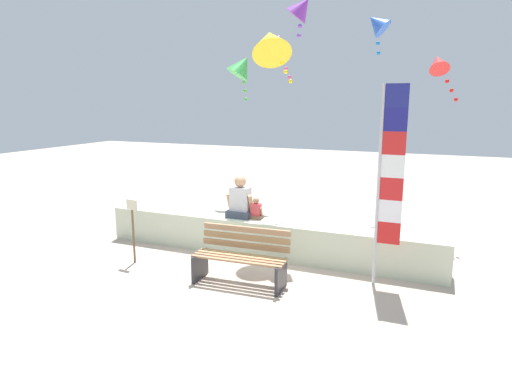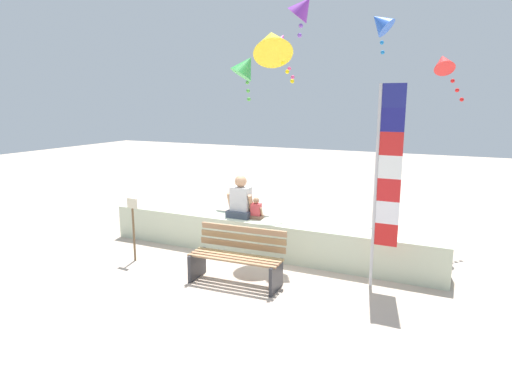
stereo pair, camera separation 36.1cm
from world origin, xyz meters
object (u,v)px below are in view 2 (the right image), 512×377
kite_yellow (272,43)px  kite_purple (303,7)px  sign_post (133,224)px  park_bench (237,258)px  person_adult (241,201)px  flag_banner (385,175)px  person_child (256,210)px  kite_magenta (279,44)px  kite_green (246,66)px  kite_blue (380,23)px  kite_red (444,63)px

kite_yellow → kite_purple: size_ratio=1.42×
kite_yellow → sign_post: 4.31m
park_bench → person_adult: (-0.67, 1.43, 0.59)m
flag_banner → sign_post: (-4.30, -0.72, -1.10)m
person_child → kite_magenta: bearing=98.7°
flag_banner → kite_yellow: size_ratio=2.57×
kite_green → person_adult: bearing=-67.2°
kite_yellow → person_adult: bearing=-117.0°
flag_banner → kite_magenta: kite_magenta is taller
person_adult → person_child: bearing=0.1°
kite_purple → flag_banner: bearing=-36.7°
person_child → flag_banner: (2.46, -0.65, 0.96)m
person_adult → kite_yellow: 3.10m
kite_magenta → kite_blue: bearing=2.1°
park_bench → person_child: person_child is taller
sign_post → flag_banner: bearing=9.5°
kite_magenta → kite_green: bearing=-167.1°
park_bench → kite_blue: 5.36m
kite_red → kite_green: size_ratio=0.94×
park_bench → kite_red: bearing=53.6°
park_bench → kite_magenta: kite_magenta is taller
kite_red → kite_green: (-4.00, -0.66, 0.02)m
kite_blue → sign_post: (-3.67, -3.16, -3.71)m
kite_magenta → kite_yellow: kite_yellow is taller
kite_yellow → kite_red: 3.39m
kite_purple → kite_green: 2.03m
kite_red → kite_green: kite_green is taller
park_bench → kite_magenta: 4.90m
park_bench → flag_banner: size_ratio=0.49×
person_child → kite_purple: 3.88m
kite_magenta → flag_banner: bearing=-41.0°
person_adult → sign_post: (-1.51, -1.37, -0.30)m
kite_red → kite_blue: bearing=-160.8°
kite_purple → kite_green: kite_purple is taller
park_bench → kite_yellow: size_ratio=1.26×
kite_red → kite_yellow: bearing=-153.2°
kite_blue → sign_post: bearing=-139.3°
person_child → kite_blue: bearing=44.3°
kite_blue → sign_post: 6.10m
person_child → kite_red: 4.67m
flag_banner → person_adult: bearing=166.9°
park_bench → kite_green: 4.61m
person_child → kite_purple: kite_purple is taller
park_bench → person_child: bearing=103.3°
person_child → flag_banner: bearing=-14.8°
person_adult → kite_magenta: (0.07, 1.71, 3.12)m
kite_purple → sign_post: 5.06m
kite_yellow → sign_post: kite_yellow is taller
kite_red → kite_purple: bearing=-148.3°
sign_post → person_child: bearing=36.7°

